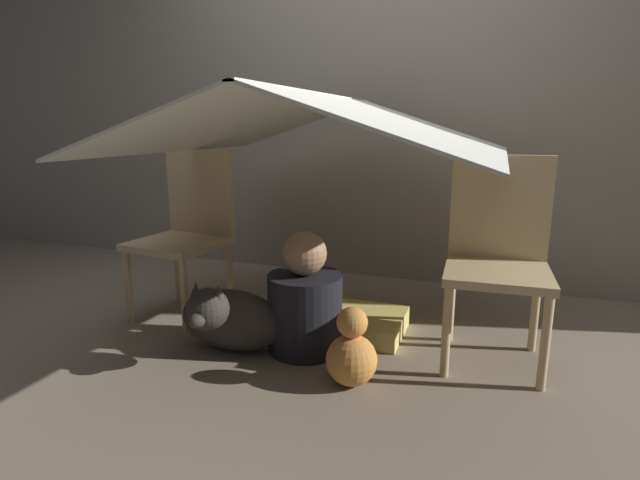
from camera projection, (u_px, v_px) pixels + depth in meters
The scene contains 9 objects.
ground_plane at pixel (308, 350), 2.29m from camera, with size 8.80×8.80×0.00m, color gray.
wall_back at pixel (378, 86), 3.15m from camera, with size 7.00×0.05×2.50m.
chair_left at pixel (188, 227), 2.66m from camera, with size 0.47×0.47×0.88m.
chair_right at pixel (498, 252), 2.14m from camera, with size 0.44×0.44×0.88m.
sheet_canopy at pixel (320, 124), 2.21m from camera, with size 1.58×1.59×0.27m.
person_front at pixel (305, 303), 2.26m from camera, with size 0.34×0.34×0.56m.
dog at pixel (228, 318), 2.23m from camera, with size 0.51×0.42×0.38m.
floor_cushion at pixel (355, 323), 2.48m from camera, with size 0.47×0.38×0.10m.
plush_toy at pixel (352, 353), 1.97m from camera, with size 0.21×0.21×0.32m.
Camera 1 is at (0.76, -1.97, 1.01)m, focal length 28.00 mm.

